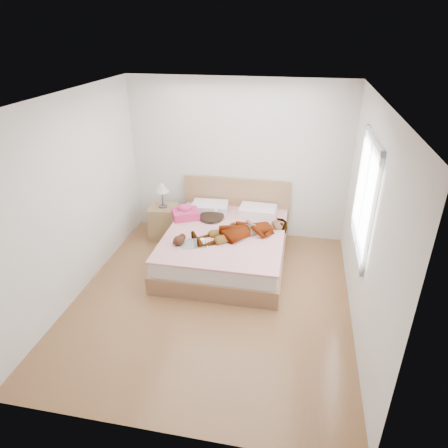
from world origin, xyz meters
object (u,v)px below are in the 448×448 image
at_px(woman, 243,228).
at_px(towel, 185,213).
at_px(phone, 215,209).
at_px(magazine, 193,244).
at_px(coffee_mug, 203,242).
at_px(plush_toy, 179,240).
at_px(bed, 226,243).
at_px(nightstand, 164,220).

relative_size(woman, towel, 2.96).
height_order(woman, phone, phone).
bearing_deg(magazine, coffee_mug, 9.77).
height_order(towel, plush_toy, towel).
xyz_separation_m(woman, magazine, (-0.65, -0.44, -0.09)).
height_order(woman, plush_toy, woman).
relative_size(phone, bed, 0.05).
bearing_deg(phone, towel, 149.51).
bearing_deg(magazine, towel, 112.59).
bearing_deg(towel, nightstand, 155.21).
bearing_deg(nightstand, phone, -11.48).
xyz_separation_m(woman, coffee_mug, (-0.51, -0.41, -0.06)).
height_order(bed, plush_toy, bed).
distance_m(woman, plush_toy, 0.95).
bearing_deg(magazine, phone, 80.06).
distance_m(bed, coffee_mug, 0.63).
xyz_separation_m(phone, nightstand, (-0.93, 0.19, -0.36)).
bearing_deg(woman, nightstand, -144.75).
relative_size(woman, phone, 15.55).
bearing_deg(woman, bed, -142.09).
distance_m(towel, coffee_mug, 0.93).
bearing_deg(nightstand, magazine, -52.54).
distance_m(woman, magazine, 0.79).
bearing_deg(magazine, plush_toy, -174.14).
distance_m(bed, nightstand, 1.27).
bearing_deg(towel, coffee_mug, -59.09).
distance_m(woman, towel, 1.06).
relative_size(phone, coffee_mug, 0.82).
bearing_deg(phone, magazine, -132.32).
bearing_deg(woman, phone, -161.04).
distance_m(plush_toy, nightstand, 1.23).
distance_m(phone, plush_toy, 0.93).
bearing_deg(towel, bed, -21.81).
xyz_separation_m(phone, coffee_mug, (-0.01, -0.81, -0.14)).
bearing_deg(plush_toy, woman, 28.57).
xyz_separation_m(bed, coffee_mug, (-0.24, -0.51, 0.28)).
relative_size(towel, magazine, 1.06).
distance_m(phone, nightstand, 1.02).
relative_size(plush_toy, nightstand, 0.25).
relative_size(coffee_mug, plush_toy, 0.46).
relative_size(phone, plush_toy, 0.38).
relative_size(bed, plush_toy, 8.18).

